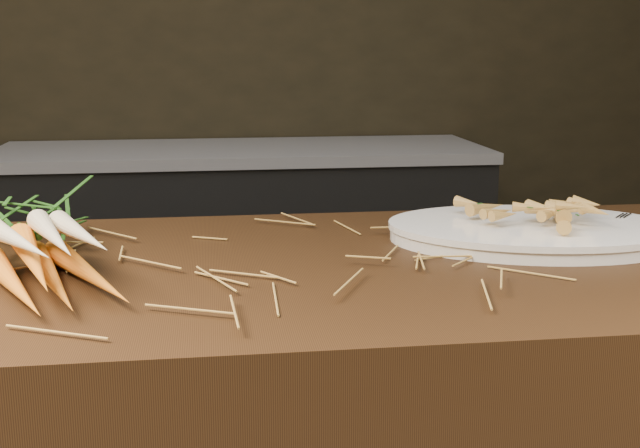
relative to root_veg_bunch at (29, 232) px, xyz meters
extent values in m
cube|color=black|center=(0.38, 1.84, -0.55)|extent=(1.80, 0.60, 0.80)
cube|color=#99999E|center=(0.38, 1.84, -0.13)|extent=(1.82, 0.62, 0.04)
cone|color=orange|center=(0.01, -0.16, -0.03)|extent=(0.15, 0.28, 0.04)
cone|color=orange|center=(0.06, -0.15, -0.03)|extent=(0.13, 0.29, 0.04)
cone|color=orange|center=(0.10, -0.13, -0.03)|extent=(0.16, 0.28, 0.04)
cone|color=orange|center=(0.04, -0.17, 0.00)|extent=(0.12, 0.29, 0.04)
cone|color=beige|center=(0.02, -0.15, 0.02)|extent=(0.15, 0.26, 0.04)
cone|color=beige|center=(0.06, -0.15, 0.03)|extent=(0.12, 0.27, 0.04)
cone|color=beige|center=(0.09, -0.12, 0.02)|extent=(0.13, 0.26, 0.05)
ellipsoid|color=#2C6A1F|center=(-0.03, 0.09, 0.00)|extent=(0.25, 0.30, 0.09)
cube|color=silver|center=(0.93, -0.02, -0.02)|extent=(0.13, 0.14, 0.00)
camera|label=1|loc=(0.26, -1.17, 0.26)|focal=45.00mm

